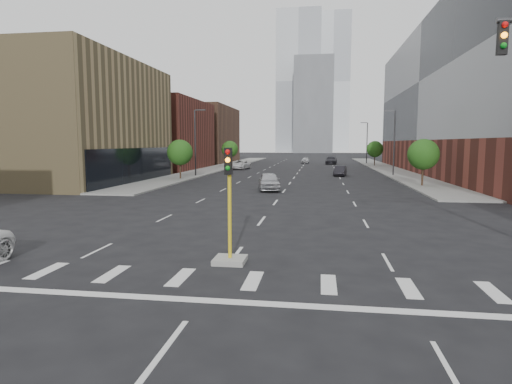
% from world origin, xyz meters
% --- Properties ---
extents(sidewalk_left_far, '(5.00, 92.00, 0.15)m').
position_xyz_m(sidewalk_left_far, '(-15.00, 74.00, 0.07)').
color(sidewalk_left_far, gray).
rests_on(sidewalk_left_far, ground).
extents(sidewalk_right_far, '(5.00, 92.00, 0.15)m').
position_xyz_m(sidewalk_right_far, '(15.00, 74.00, 0.07)').
color(sidewalk_right_far, gray).
rests_on(sidewalk_right_far, ground).
extents(building_left_mid, '(20.00, 24.00, 14.00)m').
position_xyz_m(building_left_mid, '(-27.50, 40.00, 7.00)').
color(building_left_mid, '#958154').
rests_on(building_left_mid, ground).
extents(building_left_far_a, '(20.00, 22.00, 12.00)m').
position_xyz_m(building_left_far_a, '(-27.50, 66.00, 6.00)').
color(building_left_far_a, brown).
rests_on(building_left_far_a, ground).
extents(building_left_far_b, '(20.00, 24.00, 13.00)m').
position_xyz_m(building_left_far_b, '(-27.50, 92.00, 6.50)').
color(building_left_far_b, brown).
rests_on(building_left_far_b, ground).
extents(building_right_main, '(24.00, 70.00, 22.00)m').
position_xyz_m(building_right_main, '(29.50, 60.00, 11.00)').
color(building_right_main, brown).
rests_on(building_right_main, ground).
extents(tower_left, '(22.00, 22.00, 70.00)m').
position_xyz_m(tower_left, '(-8.00, 220.00, 35.00)').
color(tower_left, '#B2B7BC').
rests_on(tower_left, ground).
extents(tower_right, '(20.00, 20.00, 80.00)m').
position_xyz_m(tower_right, '(10.00, 260.00, 40.00)').
color(tower_right, '#B2B7BC').
rests_on(tower_right, ground).
extents(tower_mid, '(18.00, 18.00, 44.00)m').
position_xyz_m(tower_mid, '(0.00, 200.00, 22.00)').
color(tower_mid, slate).
rests_on(tower_mid, ground).
extents(median_traffic_signal, '(1.20, 1.20, 4.40)m').
position_xyz_m(median_traffic_signal, '(0.00, 8.97, 0.97)').
color(median_traffic_signal, '#999993').
rests_on(median_traffic_signal, ground).
extents(streetlight_right_a, '(1.60, 0.22, 9.07)m').
position_xyz_m(streetlight_right_a, '(13.41, 55.00, 5.01)').
color(streetlight_right_a, '#2D2D30').
rests_on(streetlight_right_a, ground).
extents(streetlight_right_b, '(1.60, 0.22, 9.07)m').
position_xyz_m(streetlight_right_b, '(13.41, 90.00, 5.01)').
color(streetlight_right_b, '#2D2D30').
rests_on(streetlight_right_b, ground).
extents(streetlight_left, '(1.60, 0.22, 9.07)m').
position_xyz_m(streetlight_left, '(-13.41, 50.00, 5.01)').
color(streetlight_left, '#2D2D30').
rests_on(streetlight_left, ground).
extents(tree_left_near, '(3.20, 3.20, 4.85)m').
position_xyz_m(tree_left_near, '(-14.00, 45.00, 3.39)').
color(tree_left_near, '#382619').
rests_on(tree_left_near, ground).
extents(tree_left_far, '(3.20, 3.20, 4.85)m').
position_xyz_m(tree_left_far, '(-14.00, 75.00, 3.39)').
color(tree_left_far, '#382619').
rests_on(tree_left_far, ground).
extents(tree_right_near, '(3.20, 3.20, 4.85)m').
position_xyz_m(tree_right_near, '(14.00, 40.00, 3.39)').
color(tree_right_near, '#382619').
rests_on(tree_right_near, ground).
extents(tree_right_far, '(3.20, 3.20, 4.85)m').
position_xyz_m(tree_right_far, '(14.00, 80.00, 3.39)').
color(tree_right_far, '#382619').
rests_on(tree_right_far, ground).
extents(car_near_left, '(2.84, 5.32, 1.72)m').
position_xyz_m(car_near_left, '(-1.50, 34.45, 0.86)').
color(car_near_left, '#B1B2B6').
rests_on(car_near_left, ground).
extents(car_mid_right, '(2.08, 4.46, 1.41)m').
position_xyz_m(car_mid_right, '(6.19, 54.04, 0.71)').
color(car_mid_right, black).
rests_on(car_mid_right, ground).
extents(car_far_left, '(3.25, 5.96, 1.59)m').
position_xyz_m(car_far_left, '(-10.50, 67.18, 0.79)').
color(car_far_left, silver).
rests_on(car_far_left, ground).
extents(car_deep_right, '(2.68, 5.94, 1.69)m').
position_xyz_m(car_deep_right, '(5.80, 87.66, 0.84)').
color(car_deep_right, black).
rests_on(car_deep_right, ground).
extents(car_distant, '(1.92, 4.15, 1.38)m').
position_xyz_m(car_distant, '(0.07, 91.58, 0.69)').
color(car_distant, silver).
rests_on(car_distant, ground).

